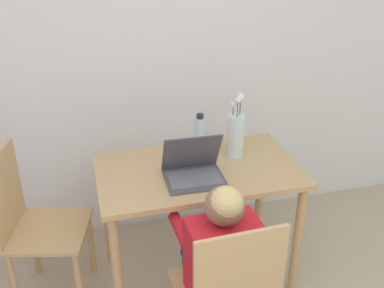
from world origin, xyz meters
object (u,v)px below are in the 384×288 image
Objects in this scene: chair_spare at (36,226)px; water_bottle at (200,135)px; laptop at (193,168)px; person_seated at (218,251)px; flower_vase at (236,133)px.

water_bottle is at bearing -71.34° from chair_spare.
laptop is at bearing -113.14° from water_bottle.
laptop is 1.26× the size of water_bottle.
water_bottle reaches higher than chair_spare.
chair_spare is 2.94× the size of laptop.
person_seated is 4.05× the size of water_bottle.
flower_vase is (0.30, 0.62, 0.26)m from person_seated.
flower_vase is (1.12, 0.01, 0.41)m from chair_spare.
person_seated is (0.82, -0.62, 0.15)m from chair_spare.
water_bottle reaches higher than laptop.
chair_spare is at bearing -38.84° from person_seated.
chair_spare is 1.04m from person_seated.
person_seated is at bearing -99.01° from water_bottle.
person_seated is at bearing -112.91° from chair_spare.
laptop reaches higher than chair_spare.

